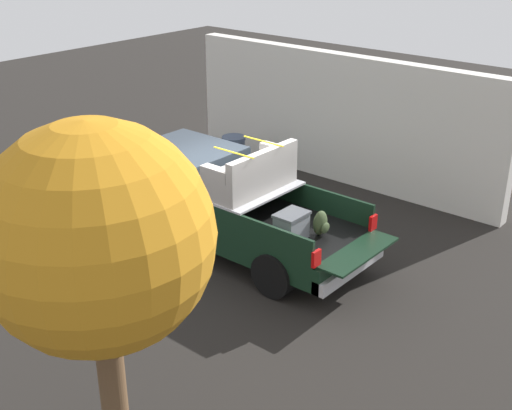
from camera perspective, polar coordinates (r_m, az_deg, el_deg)
The scene contains 5 objects.
ground_plane at distance 13.33m, azimuth -1.98°, elevation -3.65°, with size 40.00×40.00×0.00m, color black.
pickup_truck at distance 13.14m, azimuth -3.23°, elevation 0.50°, with size 6.05×2.06×2.23m.
building_facade at distance 16.40m, azimuth 7.16°, elevation 7.43°, with size 8.60×0.36×3.12m, color silver.
tree_background at distance 6.54m, azimuth -13.52°, elevation -2.98°, with size 2.32×2.32×4.47m.
trash_can at distance 16.93m, azimuth -1.91°, elevation 4.34°, with size 0.60×0.60×0.98m.
Camera 1 is at (-7.97, 8.73, 6.16)m, focal length 46.55 mm.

